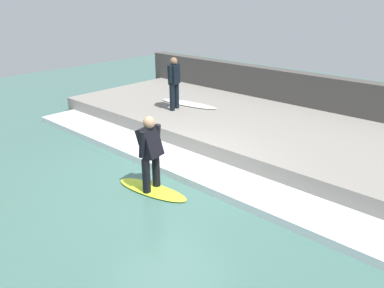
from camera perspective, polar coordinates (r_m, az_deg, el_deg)
ground_plane at (r=8.21m, az=-3.49°, el=-5.97°), size 28.00×28.00×0.00m
concrete_ledge at (r=10.64m, az=10.17°, el=1.97°), size 4.40×12.67×0.52m
back_wall at (r=12.56m, az=16.43°, el=6.91°), size 0.50×13.30×1.54m
wave_foam_crest at (r=8.65m, az=0.09°, el=-3.76°), size 1.14×12.04×0.17m
surfboard_riding at (r=7.92m, az=-6.11°, el=-6.91°), size 0.78×1.77×0.06m
surfer_riding at (r=7.53m, az=-6.38°, el=-0.86°), size 0.58×0.48×1.57m
surfer_waiting_near at (r=11.38m, az=-2.75°, el=9.62°), size 0.52×0.33×1.58m
surfboard_waiting_near at (r=12.07m, az=-0.51°, el=6.16°), size 0.78×2.13×0.06m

